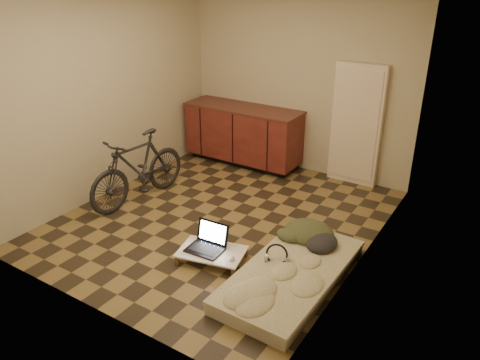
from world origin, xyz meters
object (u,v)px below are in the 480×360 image
Objects in this scene: bicycle at (138,165)px; lap_desk at (212,252)px; futon at (291,275)px; laptop at (207,244)px.

bicycle is 1.79m from lap_desk.
lap_desk is (-0.88, -0.12, 0.02)m from futon.
futon is 2.30× the size of lap_desk.
laptop is (1.55, -0.62, -0.34)m from bicycle.
lap_desk is at bearing -16.01° from bicycle.
bicycle is 1.71m from laptop.
bicycle reaches higher than futon.
lap_desk is (1.62, -0.64, -0.41)m from bicycle.
futon is (2.50, -0.52, -0.43)m from bicycle.
lap_desk is 1.96× the size of laptop.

